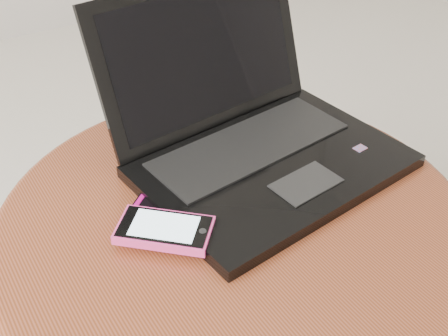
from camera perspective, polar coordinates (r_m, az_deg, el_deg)
table at (r=0.84m, az=0.97°, el=-10.10°), size 0.65×0.65×0.52m
laptop at (r=0.84m, az=2.85°, el=3.59°), size 0.40×0.37×0.24m
phone_black at (r=0.75m, az=-4.89°, el=-4.97°), size 0.13×0.14×0.01m
phone_pink at (r=0.71m, az=-6.02°, el=-6.23°), size 0.13×0.13×0.01m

